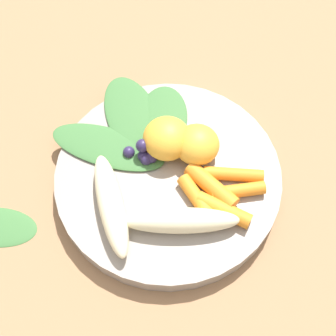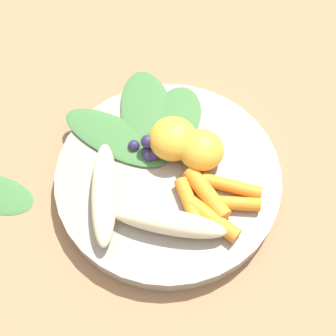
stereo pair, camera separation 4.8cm
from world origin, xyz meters
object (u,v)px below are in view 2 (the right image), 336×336
at_px(orange_segment_near, 173,139).
at_px(banana_peeled_right, 104,193).
at_px(banana_peeled_left, 168,222).
at_px(bowl, 168,178).

bearing_deg(orange_segment_near, banana_peeled_right, 29.12).
bearing_deg(orange_segment_near, banana_peeled_left, 74.52).
relative_size(bowl, banana_peeled_left, 2.10).
bearing_deg(banana_peeled_right, banana_peeled_left, 60.91).
xyz_separation_m(bowl, banana_peeled_left, (0.01, 0.06, 0.02)).
bearing_deg(banana_peeled_right, orange_segment_near, 128.11).
height_order(bowl, banana_peeled_right, banana_peeled_right).
xyz_separation_m(banana_peeled_right, orange_segment_near, (-0.08, -0.05, 0.01)).
xyz_separation_m(bowl, orange_segment_near, (-0.01, -0.03, 0.03)).
distance_m(banana_peeled_left, banana_peeled_right, 0.07).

